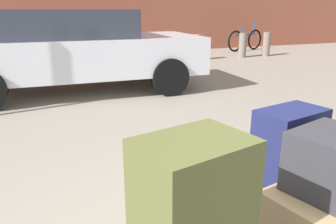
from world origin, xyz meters
TOP-DOWN VIEW (x-y plane):
  - duffel_bag_tan_front_left at (0.25, -0.06)m, footprint 0.58×0.43m
  - suitcase_navy_rear_right at (0.31, 0.26)m, footprint 0.39×0.28m
  - duffel_bag_charcoal_topmost_pile at (0.25, -0.06)m, footprint 0.40×0.36m
  - parked_car at (-0.23, 5.08)m, footprint 4.37×2.06m
  - bicycle_leaning at (6.14, 9.15)m, footprint 1.71×0.53m
  - bollard_kerb_near at (2.17, 7.72)m, footprint 0.23×0.23m
  - bollard_kerb_mid at (3.54, 7.72)m, footprint 0.23×0.23m
  - bollard_kerb_far at (5.07, 7.72)m, footprint 0.23×0.23m
  - bollard_corner at (5.96, 7.72)m, footprint 0.23×0.23m

SIDE VIEW (x-z plane):
  - bollard_kerb_near at x=2.17m, z-range 0.00..0.73m
  - bollard_kerb_mid at x=3.54m, z-range 0.00..0.73m
  - bollard_kerb_far at x=5.07m, z-range 0.00..0.73m
  - bollard_corner at x=5.96m, z-range 0.00..0.73m
  - bicycle_leaning at x=6.14m, z-range -0.11..0.85m
  - duffel_bag_tan_front_left at x=0.25m, z-range 0.34..0.66m
  - suitcase_navy_rear_right at x=0.31m, z-range 0.34..0.94m
  - parked_car at x=-0.23m, z-range 0.05..1.47m
  - duffel_bag_charcoal_topmost_pile at x=0.25m, z-range 0.66..0.93m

